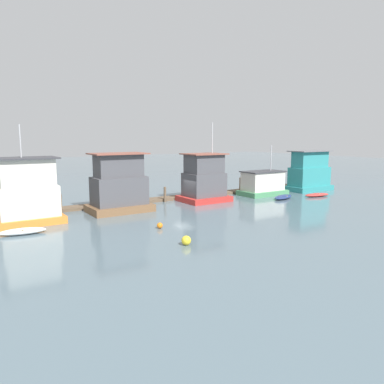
# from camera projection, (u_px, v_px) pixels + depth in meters

# --- Properties ---
(ground_plane) EXTENTS (200.00, 200.00, 0.00)m
(ground_plane) POSITION_uv_depth(u_px,v_px,m) (187.00, 204.00, 40.81)
(ground_plane) COLOR slate
(dock_walkway) EXTENTS (51.00, 1.78, 0.30)m
(dock_walkway) POSITION_uv_depth(u_px,v_px,m) (172.00, 198.00, 43.56)
(dock_walkway) COLOR brown
(dock_walkway) RESTS_ON ground_plane
(houseboat_orange) EXTENTS (5.37, 3.87, 8.25)m
(houseboat_orange) POSITION_uv_depth(u_px,v_px,m) (28.00, 194.00, 31.29)
(houseboat_orange) COLOR orange
(houseboat_orange) RESTS_ON ground_plane
(houseboat_brown) EXTENTS (5.95, 3.89, 5.70)m
(houseboat_brown) POSITION_uv_depth(u_px,v_px,m) (119.00, 187.00, 36.17)
(houseboat_brown) COLOR brown
(houseboat_brown) RESTS_ON ground_plane
(houseboat_red) EXTENTS (5.16, 4.18, 8.80)m
(houseboat_red) POSITION_uv_depth(u_px,v_px,m) (204.00, 180.00, 42.01)
(houseboat_red) COLOR red
(houseboat_red) RESTS_ON ground_plane
(houseboat_green) EXTENTS (5.80, 3.47, 6.13)m
(houseboat_green) POSITION_uv_depth(u_px,v_px,m) (263.00, 184.00, 46.62)
(houseboat_green) COLOR #4C9360
(houseboat_green) RESTS_ON ground_plane
(houseboat_teal) EXTENTS (6.37, 3.32, 5.37)m
(houseboat_teal) POSITION_uv_depth(u_px,v_px,m) (309.00, 173.00, 50.37)
(houseboat_teal) COLOR teal
(houseboat_teal) RESTS_ON ground_plane
(dinghy_white) EXTENTS (3.44, 1.57, 0.47)m
(dinghy_white) POSITION_uv_depth(u_px,v_px,m) (22.00, 231.00, 27.98)
(dinghy_white) COLOR white
(dinghy_white) RESTS_ON ground_plane
(dinghy_navy) EXTENTS (3.74, 2.38, 0.44)m
(dinghy_navy) POSITION_uv_depth(u_px,v_px,m) (283.00, 197.00, 43.82)
(dinghy_navy) COLOR navy
(dinghy_navy) RESTS_ON ground_plane
(dinghy_red) EXTENTS (3.57, 1.70, 0.41)m
(dinghy_red) POSITION_uv_depth(u_px,v_px,m) (317.00, 195.00, 45.54)
(dinghy_red) COLOR red
(dinghy_red) RESTS_ON ground_plane
(mooring_post_far_left) EXTENTS (0.28, 0.28, 1.69)m
(mooring_post_far_left) POSITION_uv_depth(u_px,v_px,m) (165.00, 194.00, 41.68)
(mooring_post_far_left) COLOR brown
(mooring_post_far_left) RESTS_ON ground_plane
(mooring_post_centre) EXTENTS (0.24, 0.24, 1.82)m
(mooring_post_centre) POSITION_uv_depth(u_px,v_px,m) (61.00, 204.00, 35.56)
(mooring_post_centre) COLOR brown
(mooring_post_centre) RESTS_ON ground_plane
(mooring_post_near_left) EXTENTS (0.23, 0.23, 2.08)m
(mooring_post_near_left) POSITION_uv_depth(u_px,v_px,m) (240.00, 186.00, 47.56)
(mooring_post_near_left) COLOR brown
(mooring_post_near_left) RESTS_ON ground_plane
(buoy_yellow) EXTENTS (0.66, 0.66, 0.66)m
(buoy_yellow) POSITION_uv_depth(u_px,v_px,m) (186.00, 240.00, 25.20)
(buoy_yellow) COLOR yellow
(buoy_yellow) RESTS_ON ground_plane
(buoy_orange) EXTENTS (0.47, 0.47, 0.47)m
(buoy_orange) POSITION_uv_depth(u_px,v_px,m) (160.00, 225.00, 29.79)
(buoy_orange) COLOR orange
(buoy_orange) RESTS_ON ground_plane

